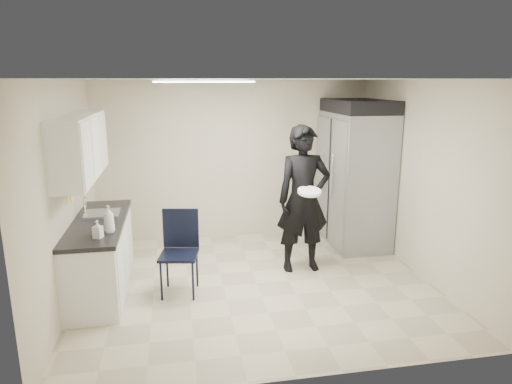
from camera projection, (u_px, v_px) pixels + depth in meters
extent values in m
plane|color=#B8AF90|center=(256.00, 283.00, 5.97)|extent=(4.50, 4.50, 0.00)
plane|color=white|center=(256.00, 79.00, 5.35)|extent=(4.50, 4.50, 0.00)
plane|color=#BFB89D|center=(235.00, 160.00, 7.57)|extent=(4.50, 0.00, 4.50)
plane|color=#BFB89D|center=(65.00, 195.00, 5.26)|extent=(0.00, 4.00, 4.00)
plane|color=#BFB89D|center=(423.00, 180.00, 6.05)|extent=(0.00, 4.00, 4.00)
cube|color=white|center=(203.00, 82.00, 5.63)|extent=(1.20, 0.60, 0.02)
cube|color=silver|center=(101.00, 257.00, 5.72)|extent=(0.60, 1.90, 0.86)
cube|color=black|center=(98.00, 223.00, 5.61)|extent=(0.64, 1.95, 0.05)
cube|color=gray|center=(102.00, 218.00, 5.85)|extent=(0.42, 0.40, 0.14)
cylinder|color=silver|center=(85.00, 207.00, 5.78)|extent=(0.02, 0.02, 0.24)
cube|color=silver|center=(80.00, 147.00, 5.36)|extent=(0.35, 1.80, 0.75)
cube|color=black|center=(92.00, 150.00, 6.50)|extent=(0.22, 0.30, 0.35)
cube|color=yellow|center=(68.00, 199.00, 5.38)|extent=(0.00, 0.12, 0.07)
cube|color=yellow|center=(72.00, 198.00, 5.58)|extent=(0.00, 0.12, 0.07)
cube|color=gray|center=(355.00, 180.00, 7.26)|extent=(0.80, 1.35, 2.10)
cube|color=black|center=(359.00, 106.00, 6.98)|extent=(0.80, 1.35, 0.20)
cube|color=black|center=(179.00, 255.00, 5.58)|extent=(0.52, 0.52, 1.01)
imported|color=black|center=(303.00, 199.00, 6.21)|extent=(0.75, 0.51, 2.02)
cylinder|color=white|center=(309.00, 192.00, 5.93)|extent=(0.31, 0.31, 0.04)
imported|color=white|center=(109.00, 219.00, 5.14)|extent=(0.16, 0.16, 0.31)
imported|color=silver|center=(98.00, 229.00, 4.96)|extent=(0.12, 0.12, 0.20)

